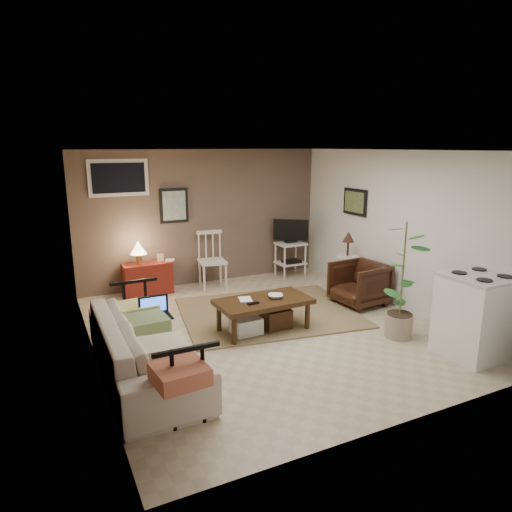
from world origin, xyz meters
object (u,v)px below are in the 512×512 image
sofa (144,337)px  side_table (348,255)px  potted_plant (403,276)px  armchair (359,282)px  stove (477,315)px  spindle_chair (212,262)px  red_console (147,275)px  coffee_table (263,313)px  tv_stand (291,247)px

sofa → side_table: size_ratio=2.17×
potted_plant → armchair: bearing=75.3°
side_table → stove: side_table is taller
spindle_chair → stove: stove is taller
spindle_chair → armchair: size_ratio=1.33×
potted_plant → stove: bearing=-60.2°
side_table → potted_plant: 1.96m
red_console → side_table: size_ratio=0.88×
red_console → potted_plant: potted_plant is taller
red_console → stove: stove is taller
armchair → red_console: bearing=-129.4°
sofa → armchair: (3.55, 0.82, -0.07)m
sofa → stove: size_ratio=2.27×
side_table → armchair: size_ratio=1.40×
coffee_table → tv_stand: size_ratio=1.16×
side_table → tv_stand: bearing=107.2°
sofa → armchair: 3.65m
coffee_table → spindle_chair: (0.10, 2.18, 0.20)m
stove → potted_plant: bearing=119.8°
red_console → spindle_chair: (1.14, -0.12, 0.14)m
spindle_chair → armchair: bearing=-47.1°
potted_plant → stove: (0.45, -0.79, -0.33)m
red_console → side_table: (3.12, -1.38, 0.33)m
coffee_table → red_console: red_console is taller
tv_stand → sofa: bearing=-141.6°
armchair → potted_plant: bearing=-19.4°
coffee_table → tv_stand: 2.77m
spindle_chair → tv_stand: size_ratio=0.90×
sofa → red_console: size_ratio=2.46×
side_table → stove: size_ratio=1.05×
coffee_table → side_table: side_table is taller
red_console → spindle_chair: bearing=-6.0°
red_console → stove: bearing=-53.3°
sofa → spindle_chair: 3.25m
spindle_chair → side_table: size_ratio=0.94×
stove → sofa: bearing=161.7°
red_console → potted_plant: 4.17m
coffee_table → sofa: sofa is taller
red_console → tv_stand: 2.75m
coffee_table → spindle_chair: spindle_chair is taller
sofa → stove: stove is taller
sofa → red_console: red_console is taller
spindle_chair → stove: size_ratio=0.99×
potted_plant → stove: size_ratio=1.55×
coffee_table → stove: bearing=-41.3°
sofa → spindle_chair: bearing=-33.6°
red_console → spindle_chair: 1.15m
armchair → potted_plant: 1.37m
spindle_chair → potted_plant: 3.46m
side_table → armchair: (-0.23, -0.63, -0.28)m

